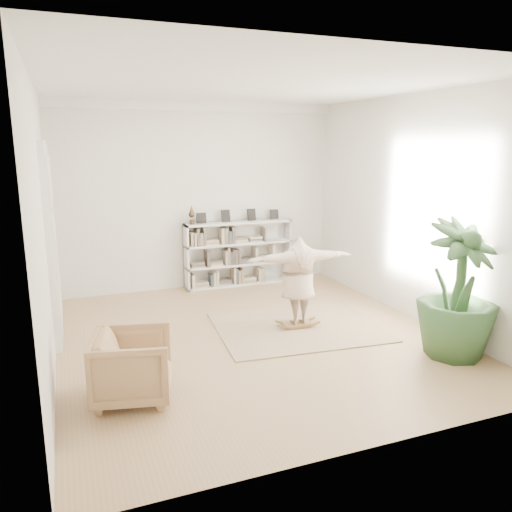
{
  "coord_description": "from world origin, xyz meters",
  "views": [
    {
      "loc": [
        -2.49,
        -6.53,
        2.81
      ],
      "look_at": [
        0.2,
        0.4,
        1.14
      ],
      "focal_mm": 35.0,
      "sensor_mm": 36.0,
      "label": 1
    }
  ],
  "objects_px": {
    "houseplant": "(458,290)",
    "person": "(298,278)",
    "armchair": "(133,366)",
    "rocker_board": "(297,324)",
    "bookshelf": "(238,254)"
  },
  "relations": [
    {
      "from": "bookshelf",
      "to": "houseplant",
      "type": "height_order",
      "value": "houseplant"
    },
    {
      "from": "rocker_board",
      "to": "person",
      "type": "height_order",
      "value": "person"
    },
    {
      "from": "rocker_board",
      "to": "armchair",
      "type": "bearing_deg",
      "value": -148.5
    },
    {
      "from": "bookshelf",
      "to": "armchair",
      "type": "distance_m",
      "value": 4.84
    },
    {
      "from": "bookshelf",
      "to": "armchair",
      "type": "relative_size",
      "value": 2.57
    },
    {
      "from": "bookshelf",
      "to": "rocker_board",
      "type": "bearing_deg",
      "value": -89.05
    },
    {
      "from": "bookshelf",
      "to": "person",
      "type": "relative_size",
      "value": 1.31
    },
    {
      "from": "rocker_board",
      "to": "houseplant",
      "type": "relative_size",
      "value": 0.26
    },
    {
      "from": "person",
      "to": "houseplant",
      "type": "distance_m",
      "value": 2.29
    },
    {
      "from": "houseplant",
      "to": "person",
      "type": "bearing_deg",
      "value": 131.45
    },
    {
      "from": "armchair",
      "to": "rocker_board",
      "type": "xyz_separation_m",
      "value": [
        2.7,
        1.35,
        -0.33
      ]
    },
    {
      "from": "houseplant",
      "to": "bookshelf",
      "type": "bearing_deg",
      "value": 109.47
    },
    {
      "from": "bookshelf",
      "to": "armchair",
      "type": "bearing_deg",
      "value": -123.33
    },
    {
      "from": "rocker_board",
      "to": "houseplant",
      "type": "xyz_separation_m",
      "value": [
        1.51,
        -1.71,
        0.87
      ]
    },
    {
      "from": "bookshelf",
      "to": "houseplant",
      "type": "distance_m",
      "value": 4.68
    }
  ]
}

